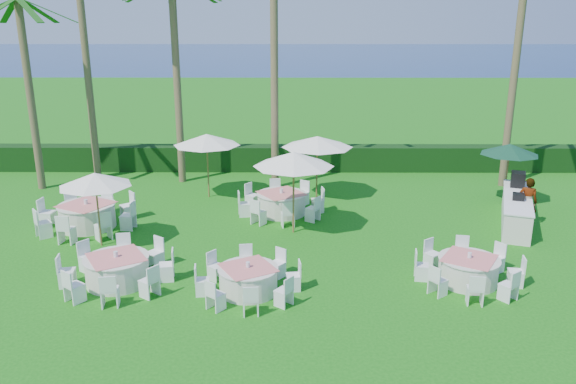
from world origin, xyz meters
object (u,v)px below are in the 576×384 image
banquet_table_d (87,215)px  buffet_table (516,209)px  banquet_table_e (281,203)px  umbrella_d (317,142)px  umbrella_a (95,179)px  umbrella_c (207,140)px  staff_person (527,202)px  banquet_table_b (248,279)px  umbrella_green (510,149)px  banquet_table_c (468,270)px  banquet_table_a (117,269)px  umbrella_b (294,159)px

banquet_table_d → buffet_table: 15.26m
banquet_table_e → umbrella_d: size_ratio=1.13×
umbrella_a → umbrella_c: umbrella_c is taller
banquet_table_e → staff_person: bearing=-8.3°
banquet_table_d → buffet_table: bearing=2.0°
banquet_table_b → umbrella_d: 8.99m
umbrella_green → staff_person: umbrella_green is taller
banquet_table_d → banquet_table_e: (6.81, 1.53, -0.02)m
banquet_table_d → umbrella_a: umbrella_a is taller
banquet_table_c → umbrella_a: size_ratio=1.20×
banquet_table_a → banquet_table_d: banquet_table_d is taller
umbrella_b → staff_person: size_ratio=1.60×
banquet_table_b → banquet_table_c: (6.06, 0.61, 0.01)m
umbrella_c → staff_person: (11.74, -3.40, -1.53)m
banquet_table_e → umbrella_a: 6.86m
banquet_table_c → buffet_table: (3.16, 4.84, 0.17)m
umbrella_b → buffet_table: bearing=6.9°
banquet_table_a → umbrella_a: size_ratio=1.28×
umbrella_b → umbrella_d: (0.97, 4.02, -0.24)m
umbrella_a → umbrella_b: (6.24, 1.23, 0.37)m
umbrella_a → umbrella_green: size_ratio=1.00×
umbrella_a → banquet_table_e: bearing=28.9°
buffet_table → staff_person: (0.25, -0.27, 0.33)m
banquet_table_b → buffet_table: (9.22, 5.45, 0.18)m
banquet_table_b → umbrella_d: bearing=75.6°
banquet_table_a → banquet_table_e: 7.41m
banquet_table_e → umbrella_green: size_ratio=1.34×
banquet_table_b → staff_person: (9.47, 5.18, 0.51)m
buffet_table → umbrella_d: bearing=156.6°
umbrella_c → banquet_table_c: bearing=-43.7°
banquet_table_b → umbrella_green: size_ratio=1.17×
buffet_table → staff_person: bearing=-47.8°
banquet_table_b → staff_person: bearing=28.7°
banquet_table_b → buffet_table: bearing=30.6°
banquet_table_c → umbrella_b: bearing=141.4°
banquet_table_a → staff_person: size_ratio=1.76×
banquet_table_d → buffet_table: size_ratio=0.77×
banquet_table_e → banquet_table_b: bearing=-96.9°
banquet_table_b → buffet_table: 10.71m
banquet_table_c → banquet_table_e: size_ratio=0.90×
banquet_table_c → umbrella_a: (-11.08, 2.64, 1.84)m
banquet_table_e → umbrella_c: (-3.05, 2.13, 1.98)m
banquet_table_c → umbrella_a: 11.53m
banquet_table_a → banquet_table_e: bearing=53.1°
umbrella_b → buffet_table: umbrella_b is taller
umbrella_b → staff_person: bearing=4.9°
banquet_table_c → banquet_table_e: bearing=132.2°
banquet_table_a → banquet_table_c: (9.73, 0.09, -0.02)m
banquet_table_a → umbrella_d: 10.08m
umbrella_green → umbrella_d: bearing=174.3°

